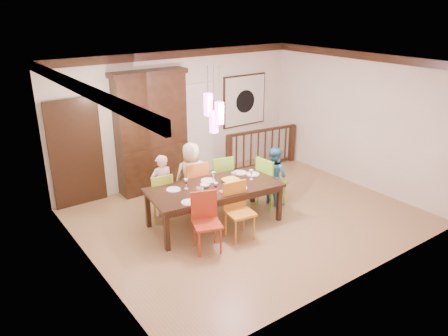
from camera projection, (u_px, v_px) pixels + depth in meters
floor at (248, 216)px, 8.40m from camera, size 6.00×6.00×0.00m
ceiling at (252, 63)px, 7.36m from camera, size 6.00×6.00×0.00m
wall_back at (180, 117)px, 9.78m from camera, size 6.00×0.00×6.00m
wall_left at (86, 182)px, 6.25m from camera, size 0.00×5.00×5.00m
wall_right at (357, 120)px, 9.50m from camera, size 0.00×5.00×5.00m
crown_molding at (252, 68)px, 7.38m from camera, size 6.00×5.00×0.16m
panel_door at (76, 155)px, 8.58m from camera, size 1.04×0.07×2.24m
white_doorway at (195, 132)px, 10.08m from camera, size 0.97×0.05×2.22m
painting at (245, 100)px, 10.67m from camera, size 1.25×0.06×1.25m
pendant_cluster at (214, 113)px, 7.39m from camera, size 0.27×0.21×1.14m
dining_table at (214, 190)px, 7.90m from camera, size 2.52×1.38×0.75m
chair_far_left at (159, 192)px, 8.18m from camera, size 0.46×0.46×0.92m
chair_far_mid at (194, 181)px, 8.58m from camera, size 0.52×0.52×1.00m
chair_far_right at (219, 174)px, 8.92m from camera, size 0.52×0.52×0.98m
chair_near_left at (207, 220)px, 7.08m from camera, size 0.56×0.56×0.98m
chair_near_mid at (240, 208)px, 7.46m from camera, size 0.50×0.50×0.98m
chair_end_right at (272, 178)px, 8.67m from camera, size 0.49×0.49×1.03m
china_hutch at (152, 132)px, 9.23m from camera, size 1.63×0.46×2.58m
balustrade at (262, 147)px, 10.76m from camera, size 1.98×0.31×0.96m
person_far_left at (162, 186)px, 8.24m from camera, size 0.46×0.32×1.23m
person_far_mid at (192, 176)px, 8.53m from camera, size 0.76×0.60×1.36m
person_end_right at (274, 175)px, 8.78m from camera, size 0.49×0.61×1.19m
serving_bowl at (231, 181)px, 8.00m from camera, size 0.33×0.33×0.08m
small_bowl at (205, 185)px, 7.84m from camera, size 0.23×0.23×0.06m
cup_left at (200, 190)px, 7.60m from camera, size 0.15×0.15×0.10m
cup_right at (234, 175)px, 8.27m from camera, size 0.12×0.12×0.10m
plate_far_left at (173, 190)px, 7.72m from camera, size 0.26×0.26×0.01m
plate_far_mid at (208, 180)px, 8.11m from camera, size 0.26×0.26×0.01m
plate_far_right at (240, 173)px, 8.48m from camera, size 0.26×0.26×0.01m
plate_near_left at (189, 202)px, 7.24m from camera, size 0.26×0.26×0.01m
plate_near_mid at (240, 188)px, 7.78m from camera, size 0.26×0.26×0.01m
plate_end_right at (253, 174)px, 8.41m from camera, size 0.26×0.26×0.01m
wine_glass_a at (186, 184)px, 7.74m from camera, size 0.08×0.08×0.19m
wine_glass_b at (214, 177)px, 8.05m from camera, size 0.08×0.08×0.19m
wine_glass_c at (216, 188)px, 7.58m from camera, size 0.08×0.08×0.19m
wine_glass_d at (251, 175)px, 8.15m from camera, size 0.08×0.08×0.19m
napkin at (225, 191)px, 7.65m from camera, size 0.18×0.14×0.01m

